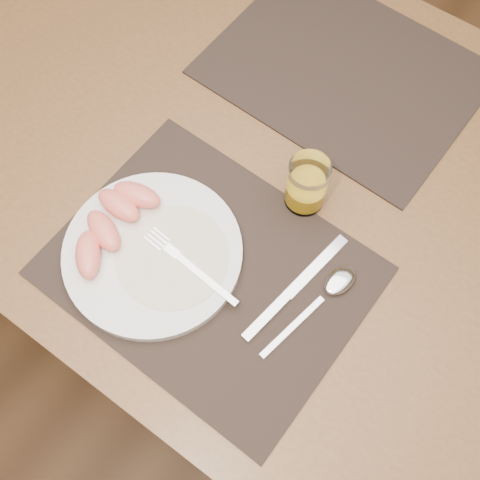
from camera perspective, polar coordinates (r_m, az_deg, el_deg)
name	(u,v)px	position (r m, az deg, el deg)	size (l,w,h in m)	color
ground	(266,308)	(1.67, 2.45, -6.43)	(5.00, 5.00, 0.00)	brown
table	(280,190)	(1.06, 3.85, 4.79)	(1.40, 0.90, 0.75)	brown
placemat_near	(209,271)	(0.90, -2.94, -2.92)	(0.45, 0.35, 0.00)	black
placemat_far	(344,71)	(1.11, 9.85, 15.49)	(0.45, 0.35, 0.00)	black
plate	(153,253)	(0.91, -8.27, -1.21)	(0.27, 0.27, 0.02)	white
plate_dressing	(172,256)	(0.90, -6.47, -1.55)	(0.17, 0.17, 0.00)	white
fork	(184,261)	(0.89, -5.35, -1.99)	(0.18, 0.03, 0.00)	silver
knife	(287,296)	(0.88, 4.51, -5.28)	(0.05, 0.22, 0.01)	silver
spoon	(333,287)	(0.89, 8.81, -4.46)	(0.06, 0.19, 0.01)	silver
juice_glass	(307,186)	(0.92, 6.34, 5.13)	(0.06, 0.06, 0.10)	white
grapefruit_wedges	(112,221)	(0.92, -12.03, 1.77)	(0.10, 0.19, 0.03)	#FB7E66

